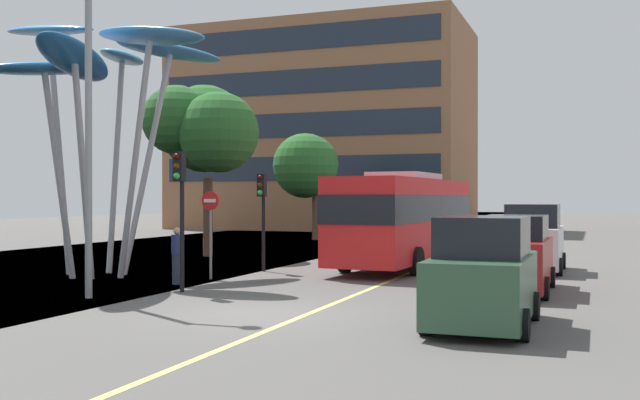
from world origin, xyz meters
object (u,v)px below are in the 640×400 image
Objects in this scene: car_parked_near at (483,276)px; no_entry_sign at (210,221)px; pedestrian at (177,256)px; car_parked_mid at (516,256)px; leaf_sculpture at (104,66)px; car_parked_far at (533,240)px; traffic_light_kerb_near at (180,191)px; traffic_light_kerb_far at (262,200)px; street_lamp at (100,92)px; red_bus at (405,216)px.

no_entry_sign reaches higher than car_parked_near.
car_parked_mid is at bearing 9.89° from pedestrian.
leaf_sculpture is 14.34m from car_parked_mid.
car_parked_near is 11.93m from car_parked_far.
no_entry_sign is at bearing 80.80° from pedestrian.
traffic_light_kerb_near is 12.76m from car_parked_far.
leaf_sculpture is at bearing 161.57° from pedestrian.
traffic_light_kerb_far is at bearing -159.28° from car_parked_far.
car_parked_near is at bearing -90.21° from car_parked_far.
car_parked_near is (8.49, -2.59, -1.74)m from traffic_light_kerb_near.
car_parked_far is 12.33m from pedestrian.
traffic_light_kerb_near is at bearing -56.15° from pedestrian.
car_parked_far reaches higher than car_parked_near.
street_lamp is at bearing -152.64° from car_parked_mid.
street_lamp is at bearing -125.55° from traffic_light_kerb_near.
traffic_light_kerb_near reaches higher than car_parked_far.
car_parked_far is 2.37× the size of pedestrian.
no_entry_sign is at bearing -179.40° from car_parked_mid.
car_parked_mid is at bearing 27.36° from street_lamp.
traffic_light_kerb_near is 6.00m from traffic_light_kerb_far.
no_entry_sign reaches higher than car_parked_far.
red_bus is 7.65m from car_parked_mid.
no_entry_sign is at bearing 6.75° from leaf_sculpture.
traffic_light_kerb_far is 9.57m from car_parked_far.
traffic_light_kerb_near is 1.38× the size of no_entry_sign.
leaf_sculpture is 3.14× the size of no_entry_sign.
traffic_light_kerb_near reaches higher than pedestrian.
pedestrian is at bearing 86.96° from street_lamp.
pedestrian is (-1.09, 1.62, -1.91)m from traffic_light_kerb_near.
street_lamp is at bearing -54.40° from leaf_sculpture.
traffic_light_kerb_near is 3.33m from street_lamp.
car_parked_far reaches higher than car_parked_mid.
traffic_light_kerb_near is at bearing -75.43° from no_entry_sign.
car_parked_near is at bearing -31.86° from no_entry_sign.
car_parked_mid reaches higher than pedestrian.
traffic_light_kerb_far reaches higher than car_parked_near.
car_parked_mid is (4.59, -6.05, -0.92)m from red_bus.
leaf_sculpture is 5.13× the size of pedestrian.
car_parked_near is 0.48× the size of street_lamp.
leaf_sculpture reaches higher than street_lamp.
car_parked_near is 0.88× the size of car_parked_mid.
car_parked_far reaches higher than pedestrian.
car_parked_mid is (8.86, -2.68, -1.49)m from traffic_light_kerb_far.
pedestrian is at bearing -99.20° from no_entry_sign.
street_lamp reaches higher than car_parked_mid.
pedestrian is (3.43, -1.14, -6.05)m from leaf_sculpture.
traffic_light_kerb_far reaches higher than car_parked_mid.
traffic_light_kerb_far is at bearing 163.16° from car_parked_mid.
traffic_light_kerb_near is at bearing -158.87° from car_parked_mid.
leaf_sculpture is 1.92× the size of car_parked_mid.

